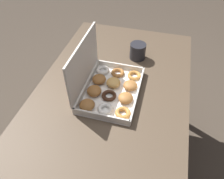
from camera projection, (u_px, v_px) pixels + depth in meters
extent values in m
plane|color=#42382D|center=(112.00, 161.00, 1.56)|extent=(8.00, 8.00, 0.00)
cube|color=#4C3D2D|center=(111.00, 94.00, 1.06)|extent=(1.22, 0.73, 0.03)
cylinder|color=#4C3D2D|center=(172.00, 83.00, 1.64)|extent=(0.06, 0.06, 0.69)
cylinder|color=#4C3D2D|center=(91.00, 68.00, 1.76)|extent=(0.06, 0.06, 0.69)
cube|color=white|center=(112.00, 91.00, 1.05)|extent=(0.35, 0.25, 0.01)
cube|color=beige|center=(138.00, 93.00, 1.01)|extent=(0.35, 0.01, 0.03)
cube|color=beige|center=(88.00, 84.00, 1.06)|extent=(0.35, 0.01, 0.03)
cube|color=beige|center=(101.00, 117.00, 0.92)|extent=(0.01, 0.25, 0.03)
cube|color=beige|center=(120.00, 66.00, 1.15)|extent=(0.01, 0.25, 0.03)
cube|color=beige|center=(84.00, 63.00, 0.97)|extent=(0.35, 0.01, 0.22)
torus|color=#B77A38|center=(123.00, 113.00, 0.94)|extent=(0.07, 0.07, 0.02)
ellipsoid|color=#9E6633|center=(126.00, 98.00, 0.99)|extent=(0.07, 0.07, 0.04)
ellipsoid|color=#9E6633|center=(130.00, 85.00, 1.05)|extent=(0.07, 0.07, 0.03)
torus|color=#B77A38|center=(134.00, 75.00, 1.11)|extent=(0.07, 0.07, 0.02)
torus|color=white|center=(105.00, 109.00, 0.96)|extent=(0.07, 0.07, 0.02)
torus|color=#381E11|center=(109.00, 96.00, 1.01)|extent=(0.07, 0.07, 0.02)
ellipsoid|color=tan|center=(114.00, 83.00, 1.06)|extent=(0.07, 0.07, 0.04)
torus|color=#9E6633|center=(118.00, 73.00, 1.13)|extent=(0.07, 0.07, 0.02)
ellipsoid|color=#9E6633|center=(87.00, 105.00, 0.96)|extent=(0.07, 0.07, 0.04)
ellipsoid|color=#9E6633|center=(94.00, 91.00, 1.02)|extent=(0.07, 0.07, 0.04)
ellipsoid|color=#9E6633|center=(99.00, 79.00, 1.08)|extent=(0.07, 0.07, 0.04)
torus|color=white|center=(103.00, 70.00, 1.14)|extent=(0.07, 0.07, 0.02)
cylinder|color=#232328|center=(138.00, 51.00, 1.21)|extent=(0.09, 0.09, 0.09)
cylinder|color=black|center=(138.00, 45.00, 1.18)|extent=(0.07, 0.07, 0.01)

